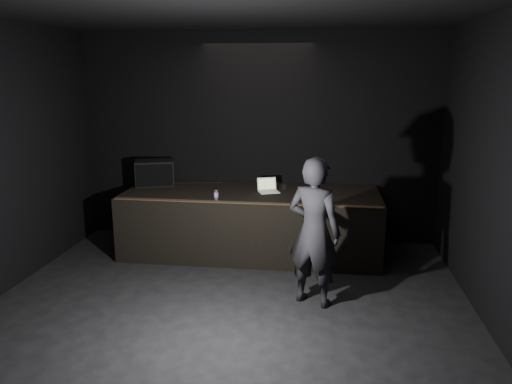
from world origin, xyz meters
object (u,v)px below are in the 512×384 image
object	(u,v)px
laptop	(268,188)
beer_can	(216,195)
stage_riser	(252,222)
stage_monitor	(155,173)
person	(314,232)

from	to	relation	value
laptop	beer_can	distance (m)	0.95
stage_riser	stage_monitor	xyz separation A→B (m)	(-1.67, 0.27, 0.71)
stage_riser	stage_monitor	world-z (taller)	stage_monitor
stage_monitor	laptop	xyz separation A→B (m)	(1.92, -0.22, -0.15)
person	stage_monitor	bearing A→B (deg)	-13.67
beer_can	person	size ratio (longest dim) A/B	0.08
stage_riser	person	bearing A→B (deg)	-59.37
beer_can	person	distance (m)	1.85
stage_monitor	laptop	bearing A→B (deg)	-24.70
stage_riser	beer_can	xyz separation A→B (m)	(-0.44, -0.59, 0.58)
stage_riser	person	xyz separation A→B (m)	(1.02, -1.72, 0.43)
laptop	person	xyz separation A→B (m)	(0.77, -1.77, -0.12)
stage_riser	laptop	size ratio (longest dim) A/B	10.37
stage_monitor	laptop	distance (m)	1.94
stage_riser	beer_can	world-z (taller)	beer_can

